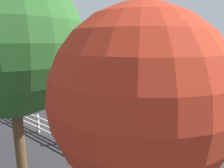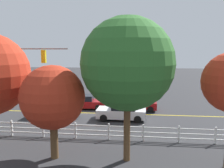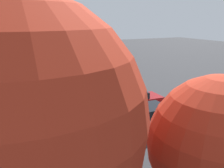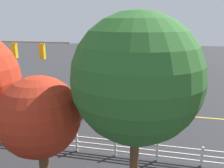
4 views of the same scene
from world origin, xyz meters
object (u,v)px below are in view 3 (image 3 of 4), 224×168
tree_4 (219,146)px  car_0 (135,100)px  car_3 (45,141)px  car_2 (147,119)px  tree_3 (23,119)px  car_1 (65,111)px

tree_4 → car_0: bearing=-111.7°
car_0 → car_3: (7.51, 3.63, -0.04)m
car_2 → car_3: (6.19, 0.10, -0.09)m
car_0 → tree_4: tree_4 is taller
car_3 → tree_3: size_ratio=0.62×
car_0 → tree_3: tree_3 is taller
tree_4 → car_3: bearing=-70.3°
car_0 → tree_4: size_ratio=0.74×
car_2 → tree_4: bearing=69.0°
car_1 → tree_4: bearing=-88.9°
car_0 → car_3: size_ratio=0.89×
car_0 → car_3: 8.34m
tree_3 → tree_4: tree_3 is taller
car_0 → car_3: bearing=-151.5°
car_2 → car_3: size_ratio=0.97×
car_1 → car_0: bearing=-3.4°
car_2 → tree_3: (7.81, 7.04, 3.94)m
car_0 → car_2: bearing=-107.8°
car_0 → car_1: 5.39m
car_1 → tree_3: bearing=-112.0°
car_2 → tree_4: tree_4 is taller
car_2 → tree_3: bearing=43.3°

